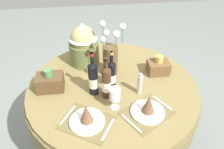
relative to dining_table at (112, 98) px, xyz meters
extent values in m
plane|color=gray|center=(0.00, 0.00, -0.63)|extent=(8.00, 8.00, 0.00)
cylinder|color=olive|center=(0.00, 0.00, 0.13)|extent=(1.38, 1.38, 0.04)
cylinder|color=olive|center=(0.00, 0.00, 0.01)|extent=(1.41, 1.41, 0.19)
cylinder|color=black|center=(0.00, 0.00, -0.25)|extent=(0.12, 0.12, 0.71)
cylinder|color=black|center=(0.00, 0.00, -0.61)|extent=(0.79, 0.79, 0.03)
cube|color=brown|center=(-0.22, -0.37, 0.15)|extent=(0.43, 0.40, 0.00)
cylinder|color=white|center=(-0.22, -0.37, 0.16)|extent=(0.24, 0.24, 0.02)
cone|color=brown|center=(-0.22, -0.37, 0.24)|extent=(0.09, 0.09, 0.14)
cube|color=silver|center=(-0.35, -0.29, 0.15)|extent=(0.11, 0.17, 0.00)
cube|color=silver|center=(-0.09, -0.45, 0.15)|extent=(0.11, 0.17, 0.00)
cube|color=brown|center=(0.21, -0.34, 0.15)|extent=(0.43, 0.40, 0.00)
cylinder|color=white|center=(0.21, -0.34, 0.16)|extent=(0.24, 0.24, 0.02)
cone|color=brown|center=(0.21, -0.34, 0.24)|extent=(0.09, 0.09, 0.14)
cube|color=silver|center=(0.07, -0.42, 0.15)|extent=(0.11, 0.17, 0.00)
cube|color=silver|center=(0.34, -0.26, 0.15)|extent=(0.11, 0.17, 0.00)
cylinder|color=brown|center=(0.00, 0.15, 0.28)|extent=(0.12, 0.12, 0.27)
sphere|color=silver|center=(0.05, 0.14, 0.53)|extent=(0.06, 0.06, 0.06)
cylinder|color=#4C7038|center=(0.05, 0.14, 0.47)|extent=(0.01, 0.01, 0.09)
sphere|color=silver|center=(-0.06, 0.09, 0.52)|extent=(0.05, 0.05, 0.05)
cylinder|color=#4C7038|center=(-0.06, 0.09, 0.46)|extent=(0.01, 0.01, 0.09)
sphere|color=silver|center=(-0.05, 0.25, 0.57)|extent=(0.05, 0.05, 0.05)
cylinder|color=#4C7038|center=(-0.05, 0.25, 0.49)|extent=(0.01, 0.01, 0.14)
sphere|color=silver|center=(-0.03, 0.13, 0.55)|extent=(0.05, 0.05, 0.05)
cylinder|color=#4C7038|center=(-0.03, 0.13, 0.48)|extent=(0.01, 0.01, 0.12)
sphere|color=silver|center=(0.10, 0.20, 0.56)|extent=(0.05, 0.05, 0.05)
cylinder|color=#4C7038|center=(0.10, 0.20, 0.48)|extent=(0.01, 0.01, 0.13)
cylinder|color=#422814|center=(-0.06, -0.13, 0.27)|extent=(0.07, 0.07, 0.25)
cylinder|color=silver|center=(-0.06, -0.13, 0.25)|extent=(0.07, 0.07, 0.08)
cone|color=#422814|center=(-0.06, -0.13, 0.41)|extent=(0.07, 0.07, 0.03)
cylinder|color=#422814|center=(-0.06, -0.13, 0.46)|extent=(0.03, 0.03, 0.07)
cylinder|color=black|center=(-0.06, -0.13, 0.48)|extent=(0.03, 0.03, 0.02)
cylinder|color=black|center=(-0.01, -0.02, 0.26)|extent=(0.07, 0.07, 0.22)
cylinder|color=silver|center=(-0.01, -0.02, 0.24)|extent=(0.07, 0.07, 0.08)
cone|color=black|center=(-0.01, -0.02, 0.39)|extent=(0.07, 0.07, 0.03)
cylinder|color=black|center=(-0.01, -0.02, 0.44)|extent=(0.03, 0.03, 0.08)
cylinder|color=#B29933|center=(-0.01, -0.02, 0.47)|extent=(0.03, 0.03, 0.02)
cylinder|color=black|center=(-0.16, -0.08, 0.27)|extent=(0.07, 0.07, 0.25)
cylinder|color=silver|center=(-0.16, -0.08, 0.25)|extent=(0.07, 0.07, 0.09)
cone|color=black|center=(-0.16, -0.08, 0.42)|extent=(0.07, 0.07, 0.03)
cylinder|color=black|center=(-0.16, -0.08, 0.47)|extent=(0.03, 0.03, 0.08)
cylinder|color=maroon|center=(-0.16, -0.08, 0.50)|extent=(0.03, 0.03, 0.02)
cylinder|color=silver|center=(-0.02, -0.26, 0.15)|extent=(0.06, 0.06, 0.00)
cylinder|color=silver|center=(-0.02, -0.26, 0.19)|extent=(0.01, 0.01, 0.08)
cylinder|color=silver|center=(-0.02, -0.26, 0.28)|extent=(0.08, 0.08, 0.09)
cylinder|color=#B7B2AD|center=(0.19, -0.12, 0.23)|extent=(0.04, 0.04, 0.16)
sphere|color=#B7B7BC|center=(0.19, -0.12, 0.32)|extent=(0.03, 0.03, 0.03)
cylinder|color=olive|center=(-0.21, 0.36, 0.25)|extent=(0.26, 0.26, 0.20)
sphere|color=tan|center=(-0.21, 0.36, 0.40)|extent=(0.22, 0.22, 0.22)
cone|color=silver|center=(-0.21, 0.36, 0.47)|extent=(0.25, 0.25, 0.15)
cube|color=brown|center=(-0.49, 0.02, 0.21)|extent=(0.21, 0.15, 0.13)
cylinder|color=#4C7F4C|center=(-0.49, 0.02, 0.30)|extent=(0.07, 0.07, 0.06)
cube|color=brown|center=(0.41, 0.12, 0.20)|extent=(0.18, 0.14, 0.11)
cylinder|color=gold|center=(0.41, 0.12, 0.28)|extent=(0.06, 0.06, 0.06)
camera|label=1|loc=(-0.18, -1.38, 1.31)|focal=35.42mm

